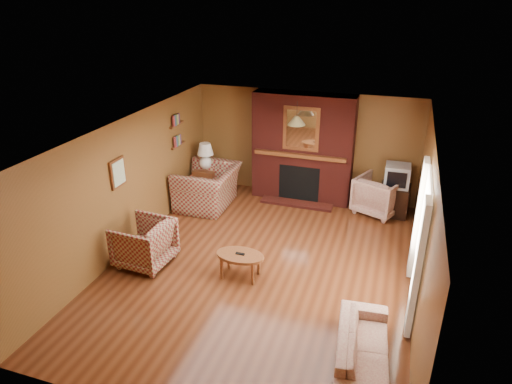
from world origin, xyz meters
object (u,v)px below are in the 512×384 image
(coffee_table, at_px, (240,257))
(crt_tv, at_px, (397,176))
(tv_stand, at_px, (394,200))
(plaid_armchair, at_px, (144,243))
(side_table, at_px, (207,182))
(plaid_loveseat, at_px, (208,187))
(floral_sofa, at_px, (363,349))
(fireplace, at_px, (303,149))
(floral_armchair, at_px, (379,195))
(table_lamp, at_px, (205,155))

(coffee_table, bearing_deg, crt_tv, 54.35)
(crt_tv, bearing_deg, tv_stand, 90.00)
(plaid_armchair, bearing_deg, side_table, -173.04)
(coffee_table, xyz_separation_m, side_table, (-1.86, 2.85, -0.04))
(plaid_loveseat, bearing_deg, floral_sofa, 44.17)
(floral_sofa, height_order, crt_tv, crt_tv)
(fireplace, xyz_separation_m, floral_armchair, (1.73, -0.22, -0.78))
(plaid_loveseat, xyz_separation_m, tv_stand, (3.90, 0.84, -0.12))
(floral_sofa, distance_m, table_lamp, 5.84)
(plaid_loveseat, bearing_deg, fireplace, 117.86)
(fireplace, height_order, crt_tv, fireplace)
(floral_armchair, height_order, tv_stand, floral_armchair)
(fireplace, height_order, side_table, fireplace)
(floral_armchair, relative_size, crt_tv, 1.77)
(fireplace, bearing_deg, table_lamp, -165.71)
(floral_sofa, bearing_deg, crt_tv, -6.88)
(table_lamp, height_order, crt_tv, table_lamp)
(coffee_table, distance_m, side_table, 3.40)
(floral_armchair, height_order, side_table, floral_armchair)
(side_table, xyz_separation_m, table_lamp, (-0.00, 0.00, 0.67))
(floral_sofa, distance_m, floral_armchair, 4.51)
(floral_sofa, distance_m, crt_tv, 4.58)
(floral_sofa, relative_size, coffee_table, 2.06)
(floral_armchair, bearing_deg, table_lamp, 27.51)
(plaid_loveseat, relative_size, plaid_armchair, 1.53)
(plaid_loveseat, distance_m, floral_armchair, 3.67)
(plaid_loveseat, height_order, crt_tv, crt_tv)
(tv_stand, distance_m, crt_tv, 0.55)
(coffee_table, xyz_separation_m, crt_tv, (2.29, 3.19, 0.51))
(side_table, bearing_deg, crt_tv, 4.74)
(plaid_armchair, distance_m, table_lamp, 3.05)
(side_table, bearing_deg, table_lamp, 180.00)
(coffee_table, bearing_deg, fireplace, 85.93)
(plaid_loveseat, relative_size, side_table, 2.09)
(coffee_table, relative_size, table_lamp, 1.32)
(coffee_table, relative_size, crt_tv, 1.59)
(floral_sofa, height_order, side_table, side_table)
(side_table, bearing_deg, floral_sofa, -46.35)
(crt_tv, bearing_deg, coffee_table, -125.65)
(floral_armchair, distance_m, side_table, 3.84)
(fireplace, relative_size, coffee_table, 2.98)
(floral_sofa, xyz_separation_m, table_lamp, (-4.00, 4.19, 0.75))
(plaid_armchair, relative_size, tv_stand, 1.37)
(side_table, bearing_deg, coffee_table, -56.86)
(side_table, bearing_deg, fireplace, 14.29)
(plaid_armchair, height_order, crt_tv, crt_tv)
(coffee_table, height_order, table_lamp, table_lamp)
(plaid_armchair, distance_m, tv_stand, 5.21)
(floral_sofa, xyz_separation_m, crt_tv, (0.15, 4.54, 0.64))
(plaid_armchair, bearing_deg, table_lamp, -173.04)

